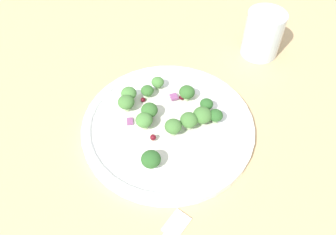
# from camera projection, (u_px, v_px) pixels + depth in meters

# --- Properties ---
(ground_plane) EXTENTS (1.80, 1.80, 0.02)m
(ground_plane) POSITION_uv_depth(u_px,v_px,m) (148.00, 141.00, 0.53)
(ground_plane) COLOR tan
(plate) EXTENTS (0.27, 0.27, 0.02)m
(plate) POSITION_uv_depth(u_px,v_px,m) (168.00, 125.00, 0.53)
(plate) COLOR white
(plate) RESTS_ON ground_plane
(dressing_pool) EXTENTS (0.16, 0.16, 0.00)m
(dressing_pool) POSITION_uv_depth(u_px,v_px,m) (168.00, 123.00, 0.53)
(dressing_pool) COLOR white
(dressing_pool) RESTS_ON plate
(broccoli_floret_0) EXTENTS (0.03, 0.03, 0.03)m
(broccoli_floret_0) POSITION_uv_depth(u_px,v_px,m) (173.00, 128.00, 0.49)
(broccoli_floret_0) COLOR #8EB77A
(broccoli_floret_0) RESTS_ON plate
(broccoli_floret_1) EXTENTS (0.03, 0.03, 0.03)m
(broccoli_floret_1) POSITION_uv_depth(u_px,v_px,m) (129.00, 94.00, 0.54)
(broccoli_floret_1) COLOR #ADD18E
(broccoli_floret_1) RESTS_ON plate
(broccoli_floret_2) EXTENTS (0.02, 0.02, 0.02)m
(broccoli_floret_2) POSITION_uv_depth(u_px,v_px,m) (158.00, 82.00, 0.56)
(broccoli_floret_2) COLOR #8EB77A
(broccoli_floret_2) RESTS_ON plate
(broccoli_floret_3) EXTENTS (0.03, 0.03, 0.03)m
(broccoli_floret_3) POSITION_uv_depth(u_px,v_px,m) (202.00, 115.00, 0.51)
(broccoli_floret_3) COLOR #ADD18E
(broccoli_floret_3) RESTS_ON plate
(broccoli_floret_4) EXTENTS (0.02, 0.02, 0.02)m
(broccoli_floret_4) POSITION_uv_depth(u_px,v_px,m) (216.00, 116.00, 0.51)
(broccoli_floret_4) COLOR #8EB77A
(broccoli_floret_4) RESTS_ON plate
(broccoli_floret_5) EXTENTS (0.02, 0.02, 0.02)m
(broccoli_floret_5) POSITION_uv_depth(u_px,v_px,m) (206.00, 104.00, 0.53)
(broccoli_floret_5) COLOR #ADD18E
(broccoli_floret_5) RESTS_ON plate
(broccoli_floret_6) EXTENTS (0.02, 0.02, 0.02)m
(broccoli_floret_6) POSITION_uv_depth(u_px,v_px,m) (147.00, 91.00, 0.55)
(broccoli_floret_6) COLOR #8EB77A
(broccoli_floret_6) RESTS_ON plate
(broccoli_floret_7) EXTENTS (0.03, 0.03, 0.03)m
(broccoli_floret_7) POSITION_uv_depth(u_px,v_px,m) (149.00, 110.00, 0.52)
(broccoli_floret_7) COLOR #8EB77A
(broccoli_floret_7) RESTS_ON plate
(broccoli_floret_8) EXTENTS (0.03, 0.03, 0.03)m
(broccoli_floret_8) POSITION_uv_depth(u_px,v_px,m) (187.00, 92.00, 0.54)
(broccoli_floret_8) COLOR #ADD18E
(broccoli_floret_8) RESTS_ON plate
(broccoli_floret_9) EXTENTS (0.03, 0.03, 0.03)m
(broccoli_floret_9) POSITION_uv_depth(u_px,v_px,m) (144.00, 120.00, 0.50)
(broccoli_floret_9) COLOR #ADD18E
(broccoli_floret_9) RESTS_ON plate
(broccoli_floret_10) EXTENTS (0.03, 0.03, 0.03)m
(broccoli_floret_10) POSITION_uv_depth(u_px,v_px,m) (126.00, 102.00, 0.53)
(broccoli_floret_10) COLOR #ADD18E
(broccoli_floret_10) RESTS_ON plate
(broccoli_floret_11) EXTENTS (0.03, 0.03, 0.03)m
(broccoli_floret_11) POSITION_uv_depth(u_px,v_px,m) (189.00, 120.00, 0.50)
(broccoli_floret_11) COLOR #ADD18E
(broccoli_floret_11) RESTS_ON plate
(broccoli_floret_12) EXTENTS (0.03, 0.03, 0.03)m
(broccoli_floret_12) POSITION_uv_depth(u_px,v_px,m) (151.00, 159.00, 0.46)
(broccoli_floret_12) COLOR #ADD18E
(broccoli_floret_12) RESTS_ON plate
(cranberry_0) EXTENTS (0.01, 0.01, 0.01)m
(cranberry_0) POSITION_uv_depth(u_px,v_px,m) (208.00, 102.00, 0.55)
(cranberry_0) COLOR #4C0A14
(cranberry_0) RESTS_ON plate
(cranberry_1) EXTENTS (0.01, 0.01, 0.01)m
(cranberry_1) POSITION_uv_depth(u_px,v_px,m) (201.00, 109.00, 0.54)
(cranberry_1) COLOR maroon
(cranberry_1) RESTS_ON plate
(cranberry_2) EXTENTS (0.01, 0.01, 0.01)m
(cranberry_2) POSITION_uv_depth(u_px,v_px,m) (182.00, 97.00, 0.55)
(cranberry_2) COLOR #4C0A14
(cranberry_2) RESTS_ON plate
(cranberry_3) EXTENTS (0.01, 0.01, 0.01)m
(cranberry_3) POSITION_uv_depth(u_px,v_px,m) (205.00, 121.00, 0.52)
(cranberry_3) COLOR maroon
(cranberry_3) RESTS_ON plate
(cranberry_4) EXTENTS (0.01, 0.01, 0.01)m
(cranberry_4) POSITION_uv_depth(u_px,v_px,m) (153.00, 137.00, 0.50)
(cranberry_4) COLOR maroon
(cranberry_4) RESTS_ON plate
(cranberry_5) EXTENTS (0.01, 0.01, 0.01)m
(cranberry_5) POSITION_uv_depth(u_px,v_px,m) (149.00, 120.00, 0.52)
(cranberry_5) COLOR maroon
(cranberry_5) RESTS_ON plate
(cranberry_6) EXTENTS (0.01, 0.01, 0.01)m
(cranberry_6) POSITION_uv_depth(u_px,v_px,m) (143.00, 100.00, 0.55)
(cranberry_6) COLOR #4C0A14
(cranberry_6) RESTS_ON plate
(onion_bit_0) EXTENTS (0.02, 0.01, 0.01)m
(onion_bit_0) POSITION_uv_depth(u_px,v_px,m) (149.00, 157.00, 0.48)
(onion_bit_0) COLOR #A35B93
(onion_bit_0) RESTS_ON plate
(onion_bit_1) EXTENTS (0.02, 0.02, 0.00)m
(onion_bit_1) POSITION_uv_depth(u_px,v_px,m) (174.00, 97.00, 0.55)
(onion_bit_1) COLOR #934C84
(onion_bit_1) RESTS_ON plate
(onion_bit_2) EXTENTS (0.01, 0.01, 0.00)m
(onion_bit_2) POSITION_uv_depth(u_px,v_px,m) (130.00, 121.00, 0.52)
(onion_bit_2) COLOR #934C84
(onion_bit_2) RESTS_ON plate
(water_glass) EXTENTS (0.07, 0.07, 0.09)m
(water_glass) POSITION_uv_depth(u_px,v_px,m) (263.00, 34.00, 0.62)
(water_glass) COLOR silver
(water_glass) RESTS_ON ground_plane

